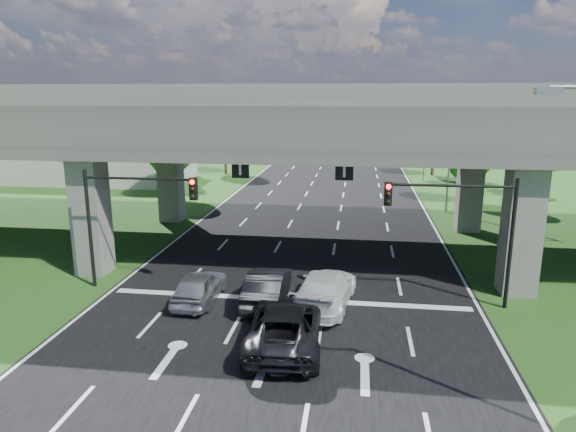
% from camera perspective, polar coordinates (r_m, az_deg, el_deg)
% --- Properties ---
extents(ground, '(160.00, 160.00, 0.00)m').
position_cam_1_polar(ground, '(21.55, -1.39, -12.88)').
color(ground, '#214B18').
rests_on(ground, ground).
extents(road, '(18.00, 120.00, 0.03)m').
position_cam_1_polar(road, '(30.75, 1.60, -4.65)').
color(road, black).
rests_on(road, ground).
extents(overpass, '(80.00, 15.00, 10.00)m').
position_cam_1_polar(overpass, '(31.26, 2.10, 10.42)').
color(overpass, '#312F2D').
rests_on(overpass, ground).
extents(warehouse, '(20.00, 10.00, 4.00)m').
position_cam_1_polar(warehouse, '(61.88, -20.42, 5.56)').
color(warehouse, '#9E9E99').
rests_on(warehouse, ground).
extents(signal_right, '(5.76, 0.54, 6.00)m').
position_cam_1_polar(signal_right, '(24.08, 18.85, -0.18)').
color(signal_right, black).
rests_on(signal_right, ground).
extents(signal_left, '(5.76, 0.54, 6.00)m').
position_cam_1_polar(signal_left, '(26.04, -17.25, 0.93)').
color(signal_left, black).
rests_on(signal_left, ground).
extents(streetlight_far, '(3.38, 0.25, 10.00)m').
position_cam_1_polar(streetlight_far, '(43.78, 17.13, 7.97)').
color(streetlight_far, gray).
rests_on(streetlight_far, ground).
extents(streetlight_beyond, '(3.38, 0.25, 10.00)m').
position_cam_1_polar(streetlight_beyond, '(59.59, 14.73, 9.41)').
color(streetlight_beyond, gray).
rests_on(streetlight_beyond, ground).
extents(tree_left_near, '(4.50, 4.50, 7.80)m').
position_cam_1_polar(tree_left_near, '(48.43, -12.98, 7.47)').
color(tree_left_near, black).
rests_on(tree_left_near, ground).
extents(tree_left_mid, '(3.91, 3.90, 6.76)m').
position_cam_1_polar(tree_left_mid, '(57.00, -12.96, 7.66)').
color(tree_left_mid, black).
rests_on(tree_left_mid, ground).
extents(tree_left_far, '(4.80, 4.80, 8.32)m').
position_cam_1_polar(tree_left_far, '(63.30, -7.00, 9.32)').
color(tree_left_far, black).
rests_on(tree_left_far, ground).
extents(tree_right_near, '(4.20, 4.20, 7.28)m').
position_cam_1_polar(tree_right_near, '(48.36, 19.75, 6.63)').
color(tree_right_near, black).
rests_on(tree_right_near, ground).
extents(tree_right_mid, '(3.91, 3.90, 6.76)m').
position_cam_1_polar(tree_right_mid, '(56.81, 21.10, 7.09)').
color(tree_right_mid, black).
rests_on(tree_right_mid, ground).
extents(tree_right_far, '(4.50, 4.50, 7.80)m').
position_cam_1_polar(tree_right_far, '(63.87, 16.02, 8.65)').
color(tree_right_far, black).
rests_on(tree_right_far, ground).
extents(car_silver, '(1.80, 4.35, 1.48)m').
position_cam_1_polar(car_silver, '(24.59, -9.80, -7.71)').
color(car_silver, silver).
rests_on(car_silver, road).
extents(car_dark, '(1.77, 4.88, 1.60)m').
position_cam_1_polar(car_dark, '(24.06, -2.31, -7.84)').
color(car_dark, black).
rests_on(car_dark, road).
extents(car_white, '(3.05, 5.95, 1.65)m').
position_cam_1_polar(car_white, '(23.75, 4.11, -8.08)').
color(car_white, silver).
rests_on(car_white, road).
extents(car_trailing, '(3.08, 6.12, 1.66)m').
position_cam_1_polar(car_trailing, '(20.24, -0.27, -12.00)').
color(car_trailing, black).
rests_on(car_trailing, road).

